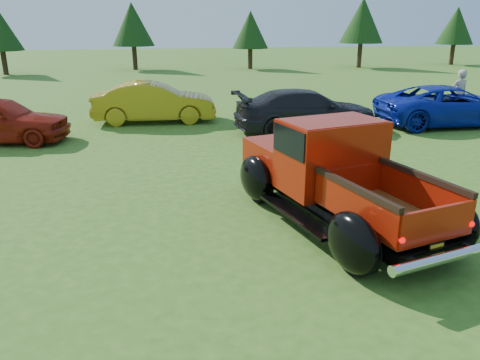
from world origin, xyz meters
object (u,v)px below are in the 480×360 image
(tree_east, at_px, (362,21))
(pickup_truck, at_px, (329,172))
(tree_mid_right, at_px, (250,30))
(spectator, at_px, (458,95))
(tree_far_east, at_px, (456,26))
(tree_mid_left, at_px, (132,24))
(show_car_yellow, at_px, (154,102))
(show_car_blue, at_px, (449,106))
(show_car_grey, at_px, (307,111))

(tree_east, xyz_separation_m, pickup_truck, (-13.37, -28.87, -2.74))
(tree_mid_right, relative_size, pickup_truck, 0.80)
(tree_mid_right, height_order, spectator, tree_mid_right)
(spectator, bearing_deg, pickup_truck, 39.15)
(tree_mid_right, relative_size, tree_far_east, 0.92)
(tree_mid_left, xyz_separation_m, tree_mid_right, (9.00, -1.00, -0.41))
(show_car_yellow, bearing_deg, tree_far_east, -49.32)
(pickup_truck, relative_size, show_car_blue, 1.06)
(tree_east, height_order, show_car_yellow, tree_east)
(tree_mid_right, relative_size, show_car_grey, 0.88)
(tree_far_east, distance_m, pickup_truck, 37.39)
(tree_mid_right, bearing_deg, tree_far_east, 1.59)
(tree_mid_right, relative_size, tree_east, 0.81)
(tree_far_east, relative_size, pickup_truck, 0.88)
(tree_east, xyz_separation_m, spectator, (-5.06, -20.64, -2.70))
(spectator, bearing_deg, tree_far_east, -128.57)
(tree_east, bearing_deg, pickup_truck, -114.86)
(tree_mid_right, distance_m, pickup_truck, 29.76)
(show_car_yellow, relative_size, show_car_grey, 0.91)
(show_car_blue, bearing_deg, tree_mid_left, 28.02)
(pickup_truck, height_order, spectator, pickup_truck)
(show_car_grey, distance_m, show_car_blue, 5.45)
(tree_east, height_order, show_car_blue, tree_east)
(tree_mid_right, xyz_separation_m, tree_east, (9.00, -0.50, 0.68))
(tree_mid_left, height_order, show_car_yellow, tree_mid_left)
(pickup_truck, xyz_separation_m, spectator, (8.32, 8.23, 0.04))
(show_car_yellow, bearing_deg, spectator, -95.01)
(show_car_yellow, bearing_deg, tree_east, -38.48)
(tree_mid_left, distance_m, tree_far_east, 27.00)
(tree_mid_right, relative_size, spectator, 2.31)
(tree_far_east, xyz_separation_m, show_car_blue, (-15.05, -22.57, -2.53))
(tree_mid_left, relative_size, show_car_blue, 0.96)
(show_car_grey, bearing_deg, tree_mid_right, -9.21)
(tree_east, relative_size, show_car_grey, 1.08)
(show_car_grey, height_order, spectator, spectator)
(tree_mid_left, xyz_separation_m, tree_far_east, (27.00, -0.50, -0.14))
(show_car_blue, bearing_deg, spectator, -46.21)
(show_car_blue, relative_size, spectator, 2.72)
(show_car_grey, bearing_deg, show_car_yellow, 60.47)
(tree_mid_right, bearing_deg, show_car_grey, -96.43)
(tree_east, height_order, show_car_grey, tree_east)
(pickup_truck, height_order, show_car_grey, pickup_truck)
(tree_east, distance_m, show_car_blue, 22.59)
(tree_far_east, bearing_deg, tree_mid_left, 178.94)
(tree_mid_left, distance_m, tree_mid_right, 9.06)
(pickup_truck, distance_m, show_car_yellow, 10.32)
(tree_mid_left, bearing_deg, tree_far_east, -1.06)
(pickup_truck, bearing_deg, show_car_yellow, 94.58)
(tree_far_east, xyz_separation_m, spectator, (-14.06, -21.64, -2.29))
(show_car_yellow, xyz_separation_m, show_car_grey, (5.14, -2.59, -0.02))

